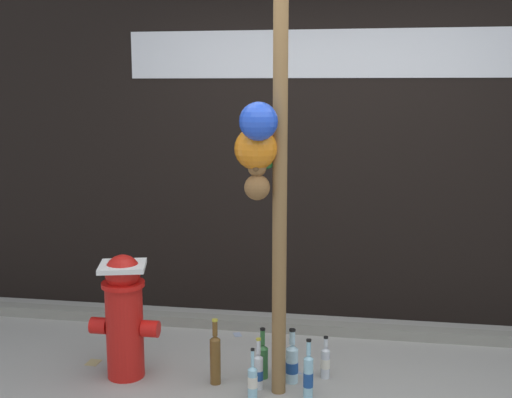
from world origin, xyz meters
The scene contains 15 objects.
building_wall centered at (0.00, 1.84, 1.82)m, with size 10.00×0.21×3.65m.
curb_strip centered at (0.00, 1.36, 0.04)m, with size 8.00×0.12×0.08m, color gray.
memorial_post centered at (-0.26, 0.36, 1.65)m, with size 0.48×0.39×2.76m.
fire_hydrant centered at (-1.18, 0.44, 0.41)m, with size 0.44×0.34×0.79m.
bottle_0 centered at (-0.60, 0.43, 0.17)m, with size 0.07×0.07×0.42m.
bottle_1 centered at (-0.32, 0.41, 0.12)m, with size 0.06×0.06×0.32m.
bottle_2 centered at (-0.01, 0.35, 0.14)m, with size 0.06×0.06×0.36m.
bottle_3 centered at (-0.33, 0.27, 0.11)m, with size 0.06×0.06×0.32m.
bottle_4 centered at (-0.32, 0.56, 0.12)m, with size 0.07×0.07×0.33m.
bottle_5 centered at (0.07, 0.62, 0.11)m, with size 0.06×0.06×0.27m.
bottle_6 centered at (-0.13, 0.53, 0.13)m, with size 0.08×0.08×0.35m.
litter_0 centered at (-0.61, 1.23, 0.00)m, with size 0.08×0.05×0.01m, color #8C99B2.
litter_1 centered at (-1.47, 0.59, 0.00)m, with size 0.10×0.08×0.01m, color tan.
litter_2 centered at (-0.13, 0.67, 0.00)m, with size 0.07×0.09×0.01m, color #8C99B2.
litter_3 centered at (0.36, 1.40, 0.00)m, with size 0.08×0.07×0.01m, color #8C99B2.
Camera 1 is at (0.26, -3.20, 1.81)m, focal length 45.13 mm.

